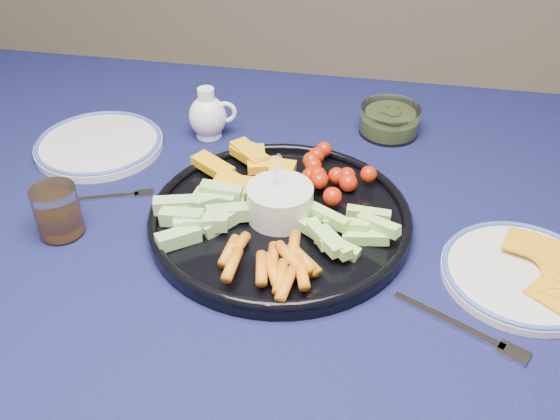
% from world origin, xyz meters
% --- Properties ---
extents(dining_table, '(1.67, 1.07, 0.75)m').
position_xyz_m(dining_table, '(0.00, 0.00, 0.66)').
color(dining_table, '#512D1B').
rests_on(dining_table, ground).
extents(crudite_platter, '(0.40, 0.40, 0.13)m').
position_xyz_m(crudite_platter, '(0.11, -0.01, 0.77)').
color(crudite_platter, black).
rests_on(crudite_platter, dining_table).
extents(creamer_pitcher, '(0.09, 0.07, 0.10)m').
position_xyz_m(creamer_pitcher, '(-0.06, 0.23, 0.79)').
color(creamer_pitcher, white).
rests_on(creamer_pitcher, dining_table).
extents(pickle_bowl, '(0.11, 0.11, 0.05)m').
position_xyz_m(pickle_bowl, '(0.26, 0.31, 0.77)').
color(pickle_bowl, silver).
rests_on(pickle_bowl, dining_table).
extents(cheese_plate, '(0.22, 0.22, 0.03)m').
position_xyz_m(cheese_plate, '(0.46, -0.06, 0.76)').
color(cheese_plate, silver).
rests_on(cheese_plate, dining_table).
extents(juice_tumbler, '(0.07, 0.07, 0.08)m').
position_xyz_m(juice_tumbler, '(-0.20, -0.08, 0.78)').
color(juice_tumbler, silver).
rests_on(juice_tumbler, dining_table).
extents(fork_left, '(0.14, 0.06, 0.00)m').
position_xyz_m(fork_left, '(-0.16, 0.02, 0.75)').
color(fork_left, silver).
rests_on(fork_left, dining_table).
extents(fork_right, '(0.17, 0.10, 0.00)m').
position_xyz_m(fork_right, '(0.39, -0.18, 0.75)').
color(fork_right, silver).
rests_on(fork_right, dining_table).
extents(side_plate_extra, '(0.23, 0.23, 0.02)m').
position_xyz_m(side_plate_extra, '(-0.25, 0.15, 0.76)').
color(side_plate_extra, silver).
rests_on(side_plate_extra, dining_table).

